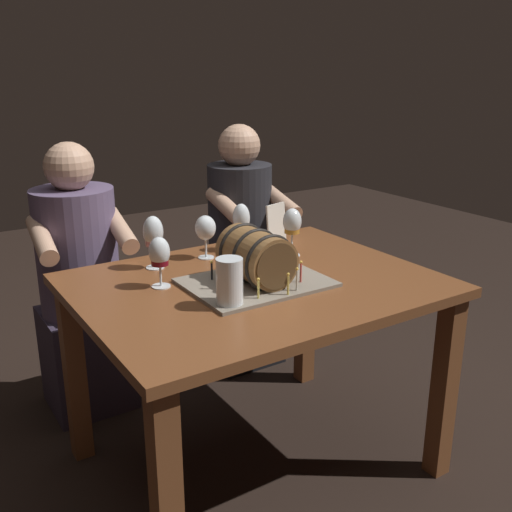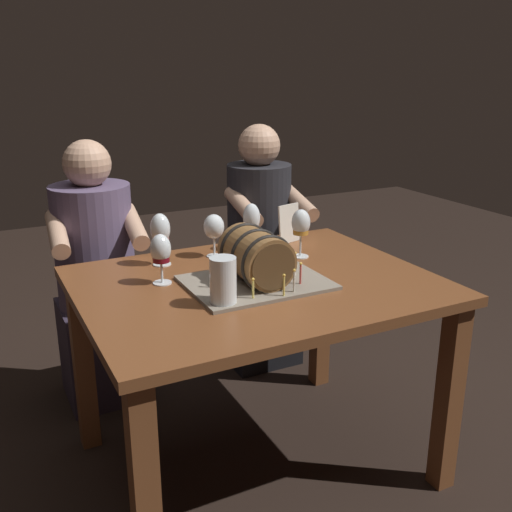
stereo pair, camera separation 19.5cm
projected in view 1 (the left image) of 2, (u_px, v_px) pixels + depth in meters
The scene contains 12 objects.
ground_plane at pixel (256, 462), 2.26m from camera, with size 8.00×8.00×0.00m, color black.
dining_table at pixel (255, 311), 2.06m from camera, with size 1.20×0.93×0.74m.
barrel_cake at pixel (256, 261), 1.97m from camera, with size 0.46×0.35×0.19m.
wine_glass_rose at pixel (153, 234), 2.11m from camera, with size 0.07×0.07×0.20m.
wine_glass_amber at pixel (292, 224), 2.25m from camera, with size 0.07×0.07×0.19m.
wine_glass_red at pixel (159, 254), 1.94m from camera, with size 0.07×0.07×0.17m.
wine_glass_white at pixel (241, 220), 2.32m from camera, with size 0.07×0.07×0.19m.
wine_glass_empty at pixel (205, 229), 2.23m from camera, with size 0.08×0.08×0.17m.
beer_pint at pixel (230, 284), 1.79m from camera, with size 0.08×0.08×0.16m.
menu_card at pixel (276, 223), 2.46m from camera, with size 0.11×0.01×0.16m, color silver.
person_seated_left at pixel (81, 292), 2.48m from camera, with size 0.39×0.48×1.16m.
person_seated_right at pixel (241, 261), 2.89m from camera, with size 0.36×0.46×1.19m.
Camera 1 is at (-1.03, -1.60, 1.44)m, focal length 41.45 mm.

